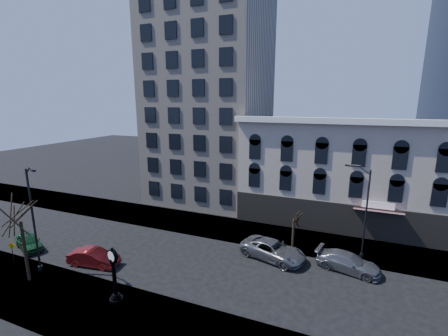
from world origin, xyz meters
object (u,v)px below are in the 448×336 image
at_px(street_clock, 114,277).
at_px(car_near_a, 29,242).
at_px(street_lamp_near, 32,192).
at_px(car_near_b, 94,257).
at_px(warning_sign, 12,249).

relative_size(street_clock, car_near_a, 1.01).
bearing_deg(street_lamp_near, street_clock, 16.82).
xyz_separation_m(car_near_a, car_near_b, (8.17, 0.04, 0.03)).
bearing_deg(street_clock, street_lamp_near, -169.21).
distance_m(warning_sign, car_near_b, 7.06).
relative_size(street_lamp_near, car_near_b, 2.09).
xyz_separation_m(warning_sign, car_near_a, (-1.69, 2.63, -0.87)).
distance_m(car_near_a, car_near_b, 8.17).
distance_m(street_clock, car_near_b, 6.40).
bearing_deg(car_near_a, street_clock, -81.52).
relative_size(warning_sign, car_near_b, 0.47).
height_order(warning_sign, car_near_b, warning_sign).
height_order(warning_sign, car_near_a, warning_sign).
height_order(street_lamp_near, car_near_a, street_lamp_near).
distance_m(street_clock, street_lamp_near, 9.65).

